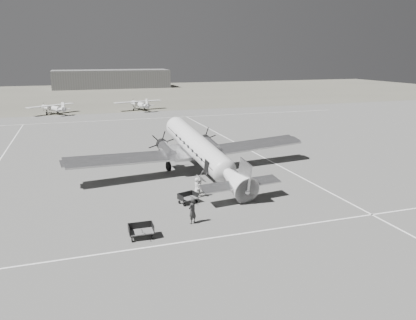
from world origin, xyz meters
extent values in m
plane|color=slate|center=(0.00, 0.00, 0.00)|extent=(260.00, 260.00, 0.00)
cube|color=white|center=(0.00, -14.00, 0.01)|extent=(60.00, 0.15, 0.01)
cube|color=white|center=(12.00, 0.00, 0.01)|extent=(0.15, 80.00, 0.01)
cube|color=white|center=(0.00, 40.00, 0.01)|extent=(90.00, 0.15, 0.01)
cube|color=#615F52|center=(0.00, 95.00, 0.00)|extent=(260.00, 90.00, 0.01)
cube|color=slate|center=(5.00, 120.00, 3.00)|extent=(42.00, 14.00, 6.00)
cube|color=#5F5F5F|center=(5.00, 120.00, 6.30)|extent=(42.00, 14.00, 0.60)
imported|color=#2C2C2C|center=(-1.63, -11.19, 0.98)|extent=(0.86, 0.80, 1.96)
imported|color=#AEAEAB|center=(0.62, -5.87, 0.82)|extent=(0.94, 1.00, 1.64)
imported|color=silver|center=(0.57, -5.06, 0.74)|extent=(0.55, 0.78, 1.49)
camera|label=1|loc=(-9.24, -37.75, 11.96)|focal=35.00mm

